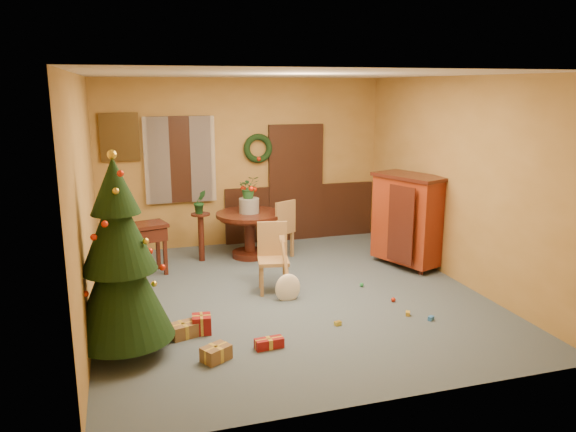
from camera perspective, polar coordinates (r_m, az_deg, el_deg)
name	(u,v)px	position (r m, az deg, el deg)	size (l,w,h in m)	color
room_envelope	(256,181)	(9.95, -3.31, 3.54)	(5.50, 5.50, 5.50)	#3B4857
dining_table	(249,226)	(9.20, -3.94, -1.03)	(1.09, 1.09, 0.75)	black
urn	(249,206)	(9.12, -3.97, 1.07)	(0.33, 0.33, 0.24)	slate
centerpiece_plant	(249,187)	(9.06, -4.00, 2.94)	(0.33, 0.29, 0.37)	#1E4C23
chair_near	(273,255)	(7.70, -1.55, -3.94)	(0.48, 0.48, 0.95)	#9D733F
chair_far	(281,227)	(9.14, -0.75, -1.13)	(0.56, 0.56, 0.97)	#9D733F
guitar	(288,271)	(7.37, -0.02, -5.57)	(0.34, 0.16, 0.81)	white
plant_stand	(201,231)	(9.09, -8.83, -1.56)	(0.30, 0.30, 0.78)	black
stand_plant	(200,202)	(8.98, -8.94, 1.44)	(0.21, 0.17, 0.38)	#19471E
christmas_tree	(119,261)	(5.98, -16.75, -4.40)	(1.05, 1.05, 2.16)	#382111
writing_desk	(136,238)	(8.52, -15.18, -2.14)	(0.97, 0.66, 0.79)	black
sideboard	(409,218)	(8.87, 12.16, -0.16)	(0.96, 1.26, 1.44)	#5A150A
gift_a	(183,330)	(6.56, -10.60, -11.32)	(0.35, 0.30, 0.16)	brown
gift_b	(202,324)	(6.61, -8.76, -10.80)	(0.23, 0.23, 0.21)	maroon
gift_c	(216,353)	(5.99, -7.32, -13.66)	(0.34, 0.31, 0.16)	brown
gift_d	(269,343)	(6.21, -1.93, -12.78)	(0.32, 0.15, 0.11)	maroon
toy_a	(431,318)	(7.10, 14.32, -10.04)	(0.08, 0.05, 0.05)	#2967B5
toy_b	(362,285)	(8.02, 7.49, -6.94)	(0.06, 0.06, 0.06)	#268C42
toy_c	(408,314)	(7.17, 12.07, -9.66)	(0.08, 0.05, 0.05)	gold
toy_d	(393,300)	(7.55, 10.65, -8.36)	(0.06, 0.06, 0.06)	red
toy_e	(338,323)	(6.77, 5.08, -10.81)	(0.08, 0.05, 0.05)	yellow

